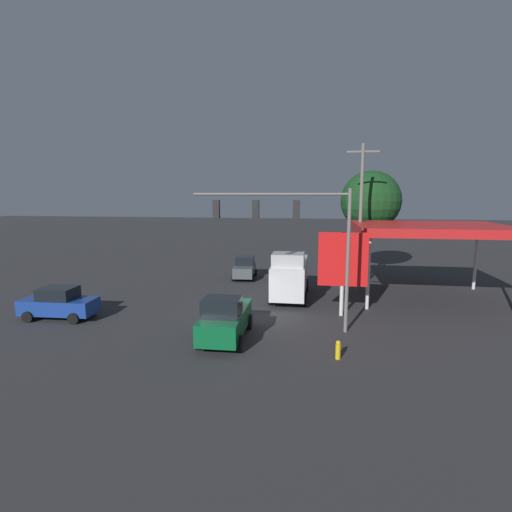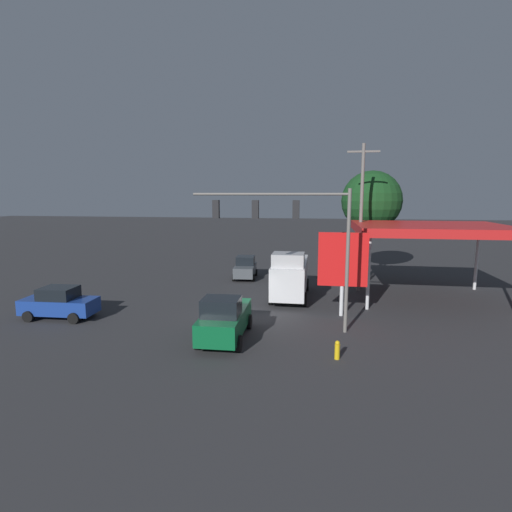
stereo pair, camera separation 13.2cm
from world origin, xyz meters
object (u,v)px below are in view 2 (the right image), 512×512
object	(u,v)px
pickup_parked	(225,319)
delivery_truck	(290,275)
sedan_far	(59,303)
street_tree	(372,201)
traffic_signal_assembly	(291,225)
hatchback_crossing	(245,268)
utility_pole	(361,215)
fire_hydrant	(337,350)
price_sign	(343,261)

from	to	relation	value
pickup_parked	delivery_truck	bearing A→B (deg)	161.44
pickup_parked	sedan_far	size ratio (longest dim) A/B	1.17
pickup_parked	sedan_far	distance (m)	10.94
street_tree	delivery_truck	bearing A→B (deg)	53.25
traffic_signal_assembly	delivery_truck	distance (m)	7.96
sedan_far	hatchback_crossing	bearing A→B (deg)	-126.77
utility_pole	fire_hydrant	xyz separation A→B (m)	(2.27, 13.63, -5.47)
utility_pole	price_sign	xyz separation A→B (m)	(1.70, 6.85, -2.45)
street_tree	sedan_far	bearing A→B (deg)	37.95
fire_hydrant	street_tree	bearing A→B (deg)	-100.94
price_sign	pickup_parked	distance (m)	8.38
price_sign	pickup_parked	bearing A→B (deg)	39.07
price_sign	fire_hydrant	distance (m)	7.44
sedan_far	fire_hydrant	size ratio (longest dim) A/B	5.07
traffic_signal_assembly	price_sign	distance (m)	4.89
pickup_parked	fire_hydrant	bearing A→B (deg)	72.32
delivery_truck	sedan_far	xyz separation A→B (m)	(13.56, 6.87, -0.74)
pickup_parked	hatchback_crossing	xyz separation A→B (m)	(1.62, -15.12, -0.16)
utility_pole	pickup_parked	distance (m)	15.11
traffic_signal_assembly	price_sign	world-z (taller)	traffic_signal_assembly
pickup_parked	fire_hydrant	size ratio (longest dim) A/B	5.95
pickup_parked	street_tree	distance (m)	20.89
hatchback_crossing	street_tree	bearing A→B (deg)	99.78
traffic_signal_assembly	utility_pole	distance (m)	10.92
traffic_signal_assembly	fire_hydrant	xyz separation A→B (m)	(-2.46, 3.78, -5.40)
sedan_far	street_tree	xyz separation A→B (m)	(-20.19, -15.75, 5.92)
traffic_signal_assembly	hatchback_crossing	world-z (taller)	traffic_signal_assembly
hatchback_crossing	utility_pole	bearing A→B (deg)	68.00
street_tree	price_sign	bearing A→B (deg)	75.87
pickup_parked	street_tree	world-z (taller)	street_tree
traffic_signal_assembly	street_tree	world-z (taller)	street_tree
traffic_signal_assembly	delivery_truck	size ratio (longest dim) A/B	1.25
fire_hydrant	utility_pole	bearing A→B (deg)	-99.45
street_tree	fire_hydrant	size ratio (longest dim) A/B	10.86
pickup_parked	fire_hydrant	world-z (taller)	pickup_parked
traffic_signal_assembly	hatchback_crossing	xyz separation A→B (m)	(4.84, -13.05, -4.89)
pickup_parked	fire_hydrant	xyz separation A→B (m)	(-5.68, 1.70, -0.67)
hatchback_crossing	fire_hydrant	size ratio (longest dim) A/B	4.43
hatchback_crossing	fire_hydrant	world-z (taller)	hatchback_crossing
utility_pole	street_tree	distance (m)	6.07
price_sign	sedan_far	size ratio (longest dim) A/B	1.17
pickup_parked	price_sign	bearing A→B (deg)	128.09
hatchback_crossing	fire_hydrant	distance (m)	18.35
price_sign	utility_pole	bearing A→B (deg)	-103.94
utility_pole	fire_hydrant	size ratio (longest dim) A/B	12.75
pickup_parked	utility_pole	bearing A→B (deg)	145.33
sedan_far	fire_hydrant	distance (m)	16.85
utility_pole	fire_hydrant	bearing A→B (deg)	80.55
hatchback_crossing	sedan_far	size ratio (longest dim) A/B	0.87
utility_pole	delivery_truck	world-z (taller)	utility_pole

